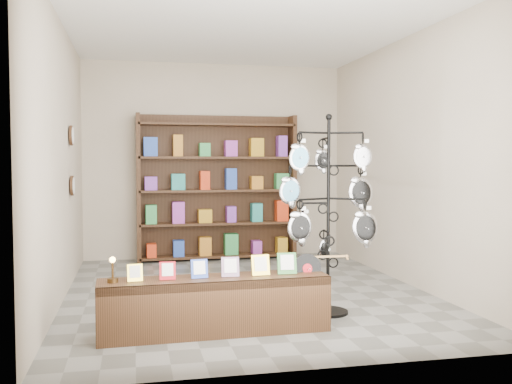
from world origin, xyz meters
TOP-DOWN VIEW (x-y plane):
  - ground at (0.00, 0.00)m, footprint 5.00×5.00m
  - room_envelope at (0.00, 0.00)m, footprint 5.00×5.00m
  - display_tree at (0.60, -1.07)m, footprint 1.00×0.90m
  - front_shelf at (-0.57, -1.49)m, footprint 1.99×0.46m
  - back_shelving at (0.00, 2.30)m, footprint 2.42×0.36m
  - wall_clocks at (-1.97, 0.80)m, footprint 0.03×0.24m

SIDE VIEW (x-z plane):
  - ground at x=0.00m, z-range 0.00..0.00m
  - front_shelf at x=-0.57m, z-range -0.10..0.60m
  - back_shelving at x=0.00m, z-range -0.07..2.13m
  - display_tree at x=0.60m, z-range 0.15..2.10m
  - wall_clocks at x=-1.97m, z-range 1.08..1.92m
  - room_envelope at x=0.00m, z-range -0.65..4.35m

